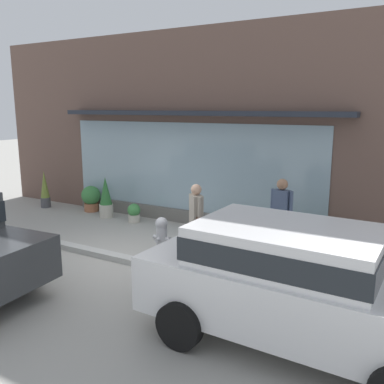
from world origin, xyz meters
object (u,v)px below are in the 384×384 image
Objects in this scene: pedestrian_with_handbag at (196,217)px; potted_plant_window_left at (134,213)px; fire_hydrant at (162,236)px; pedestrian_passerby at (281,212)px; potted_plant_near_hydrant at (91,198)px; potted_plant_window_center at (106,198)px; potted_plant_window_right at (45,190)px; potted_plant_doorstep at (226,221)px; parked_car_white at (295,280)px; potted_plant_corner_tall at (320,235)px; potted_plant_low_front at (275,226)px.

pedestrian_with_handbag is 3.12× the size of potted_plant_window_left.
fire_hydrant is 0.51× the size of pedestrian_with_handbag.
pedestrian_with_handbag is 0.95× the size of pedestrian_passerby.
potted_plant_near_hydrant is at bearing 179.46° from pedestrian_passerby.
potted_plant_window_center is 1.01× the size of potted_plant_window_right.
potted_plant_window_center is 2.27× the size of potted_plant_window_left.
parked_car_white is at bearing -54.40° from potted_plant_doorstep.
parked_car_white is at bearing -59.65° from pedestrian_passerby.
potted_plant_corner_tall is 0.87× the size of potted_plant_near_hydrant.
parked_car_white reaches higher than potted_plant_near_hydrant.
potted_plant_near_hydrant is (-0.87, 0.32, -0.14)m from potted_plant_window_center.
potted_plant_corner_tall is (4.99, 0.14, 0.10)m from potted_plant_window_left.
potted_plant_window_center is 3.71m from potted_plant_doorstep.
parked_car_white is 4.96m from potted_plant_doorstep.
fire_hydrant is 4.04m from parked_car_white.
fire_hydrant is 5.86m from potted_plant_window_right.
potted_plant_near_hydrant is (-6.27, 1.08, -0.58)m from pedestrian_passerby.
potted_plant_low_front is at bearing -7.14° from potted_plant_doorstep.
pedestrian_passerby is at bearing -65.20° from potted_plant_low_front.
pedestrian_passerby is 4.51m from potted_plant_window_left.
potted_plant_window_center is (-6.57, 3.81, -0.37)m from parked_car_white.
pedestrian_with_handbag is 2.15m from potted_plant_low_front.
potted_plant_corner_tall is 8.49m from potted_plant_window_right.
fire_hydrant is 1.06× the size of potted_plant_near_hydrant.
potted_plant_corner_tall is (0.61, 0.89, -0.63)m from pedestrian_passerby.
pedestrian_with_handbag is at bearing -24.07° from potted_plant_window_center.
fire_hydrant is at bearing -136.32° from pedestrian_with_handbag.
pedestrian_with_handbag is 1.73× the size of potted_plant_low_front.
parked_car_white is at bearing -29.03° from potted_plant_near_hydrant.
fire_hydrant reaches higher than potted_plant_near_hydrant.
parked_car_white is 5.48× the size of potted_plant_near_hydrant.
pedestrian_passerby reaches higher than potted_plant_doorstep.
potted_plant_window_right is 7.51m from potted_plant_low_front.
potted_plant_window_left is at bearing -178.36° from potted_plant_corner_tall.
parked_car_white is at bearing -22.70° from potted_plant_window_right.
potted_plant_doorstep is 0.67× the size of potted_plant_low_front.
potted_plant_window_left is 5.00m from potted_plant_corner_tall.
pedestrian_passerby is at bearing -8.05° from potted_plant_window_center.
potted_plant_low_front is at bearing 0.62° from potted_plant_window_left.
pedestrian_passerby is 2.50× the size of potted_plant_corner_tall.
potted_plant_doorstep is at bearing 178.34° from potted_plant_corner_tall.
potted_plant_window_center is 1.72× the size of potted_plant_corner_tall.
fire_hydrant reaches higher than potted_plant_doorstep.
potted_plant_window_right is at bearing -178.98° from potted_plant_corner_tall.
potted_plant_window_center is 1.88× the size of potted_plant_doorstep.
parked_car_white is 6.28× the size of potted_plant_corner_tall.
potted_plant_window_right is 1.24× the size of potted_plant_low_front.
fire_hydrant is 0.71× the size of potted_plant_window_right.
potted_plant_doorstep reaches higher than potted_plant_window_left.
potted_plant_window_right is (-1.61, -0.34, 0.13)m from potted_plant_near_hydrant.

